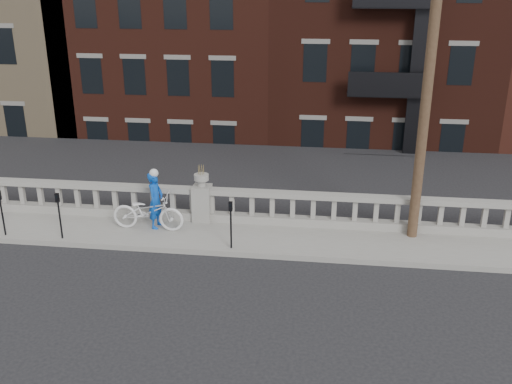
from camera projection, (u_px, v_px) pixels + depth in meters
The scene contains 11 objects.
ground at pixel (168, 290), 13.81m from camera, with size 120.00×120.00×0.00m, color black.
sidewalk at pixel (196, 235), 16.57m from camera, with size 32.00×2.20×0.15m, color gray.
balustrade at pixel (202, 205), 17.25m from camera, with size 28.00×0.34×1.03m.
planter_pedestal at pixel (202, 199), 17.19m from camera, with size 0.55×0.55×1.76m.
lower_level at pixel (279, 57), 34.21m from camera, with size 80.00×44.00×20.80m.
utility_pole at pixel (431, 55), 14.57m from camera, with size 1.60×0.28×10.00m.
parking_meter_b at pixel (1, 208), 16.11m from camera, with size 0.10×0.09×1.36m.
parking_meter_c at pixel (59, 211), 15.90m from camera, with size 0.10×0.09×1.36m.
parking_meter_d at pixel (231, 219), 15.31m from camera, with size 0.10×0.09×1.36m.
bicycle at pixel (148, 212), 16.59m from camera, with size 0.74×2.12×1.11m, color silver.
cyclist at pixel (156, 200), 16.65m from camera, with size 0.62×0.41×1.70m, color #0C46B6.
Camera 1 is at (3.68, -11.72, 7.07)m, focal length 40.00 mm.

